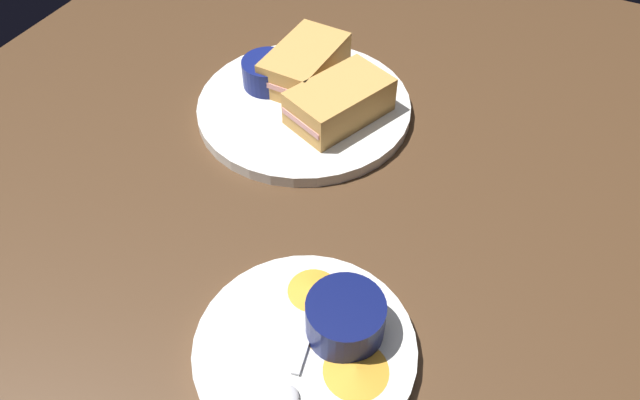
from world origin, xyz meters
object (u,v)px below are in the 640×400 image
object	(u,v)px
sandwich_half_far	(305,64)
ramekin_light_gravy	(345,317)
spoon_by_gravy_ramekin	(290,389)
plate_sandwich_main	(304,107)
spoon_by_dark_ramekin	(305,92)
sandwich_half_near	(340,101)
ramekin_dark_sauce	(268,72)
plate_chips_companion	(305,349)

from	to	relation	value
sandwich_half_far	ramekin_light_gravy	xyz separation A→B (cm)	(33.79, 21.82, -0.13)
sandwich_half_far	spoon_by_gravy_ramekin	size ratio (longest dim) A/B	1.36
plate_sandwich_main	spoon_by_dark_ramekin	bearing A→B (deg)	-157.35
sandwich_half_near	ramekin_light_gravy	bearing A→B (deg)	26.25
spoon_by_dark_ramekin	sandwich_half_far	bearing A→B (deg)	-153.00
plate_sandwich_main	ramekin_dark_sauce	bearing A→B (deg)	-103.42
plate_sandwich_main	ramekin_light_gravy	bearing A→B (deg)	33.98
plate_sandwich_main	plate_chips_companion	xyz separation A→B (cm)	(32.06, 16.82, 0.00)
sandwich_half_near	ramekin_dark_sauce	xyz separation A→B (cm)	(-1.92, -11.70, -0.40)
spoon_by_dark_ramekin	ramekin_light_gravy	distance (cm)	36.62
plate_sandwich_main	ramekin_light_gravy	size ratio (longest dim) A/B	3.82
spoon_by_dark_ramekin	spoon_by_gravy_ramekin	world-z (taller)	same
plate_sandwich_main	sandwich_half_far	size ratio (longest dim) A/B	2.12
sandwich_half_near	plate_chips_companion	size ratio (longest dim) A/B	0.70
plate_sandwich_main	spoon_by_gravy_ramekin	bearing A→B (deg)	25.84
plate_chips_companion	spoon_by_gravy_ramekin	size ratio (longest dim) A/B	2.13
sandwich_half_near	ramekin_dark_sauce	distance (cm)	11.86
spoon_by_gravy_ramekin	sandwich_half_near	bearing A→B (deg)	-161.23
spoon_by_dark_ramekin	ramekin_light_gravy	bearing A→B (deg)	33.43
plate_chips_companion	spoon_by_gravy_ramekin	bearing A→B (deg)	11.26
sandwich_half_near	spoon_by_dark_ramekin	distance (cm)	6.76
spoon_by_dark_ramekin	sandwich_half_near	bearing A→B (deg)	71.39
spoon_by_dark_ramekin	plate_sandwich_main	bearing A→B (deg)	22.65
sandwich_half_near	spoon_by_gravy_ramekin	size ratio (longest dim) A/B	1.50
ramekin_light_gravy	sandwich_half_far	bearing A→B (deg)	-147.16
plate_sandwich_main	sandwich_half_near	size ratio (longest dim) A/B	1.92
plate_sandwich_main	ramekin_dark_sauce	xyz separation A→B (cm)	(-1.50, -6.27, 2.80)
sandwich_half_far	plate_chips_companion	distance (cm)	41.77
ramekin_light_gravy	spoon_by_gravy_ramekin	world-z (taller)	ramekin_light_gravy
ramekin_dark_sauce	sandwich_half_near	bearing A→B (deg)	80.70
spoon_by_dark_ramekin	plate_chips_companion	xyz separation A→B (cm)	(33.70, 17.50, -1.16)
plate_chips_companion	spoon_by_dark_ramekin	bearing A→B (deg)	-152.55
sandwich_half_far	spoon_by_gravy_ramekin	xyz separation A→B (cm)	(41.50, 20.07, -2.04)
plate_chips_companion	spoon_by_gravy_ramekin	xyz separation A→B (cm)	(4.53, 0.90, 1.16)
ramekin_dark_sauce	plate_chips_companion	world-z (taller)	ramekin_dark_sauce
plate_sandwich_main	sandwich_half_far	distance (cm)	6.31
sandwich_half_far	ramekin_light_gravy	bearing A→B (deg)	32.84
plate_sandwich_main	sandwich_half_far	bearing A→B (deg)	-154.42
sandwich_half_far	ramekin_dark_sauce	bearing A→B (deg)	-48.95
ramekin_dark_sauce	spoon_by_dark_ramekin	bearing A→B (deg)	91.46
spoon_by_gravy_ramekin	spoon_by_dark_ramekin	bearing A→B (deg)	-154.29
ramekin_light_gravy	plate_sandwich_main	bearing A→B (deg)	-146.02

